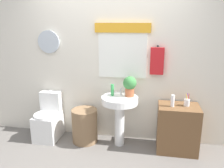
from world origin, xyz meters
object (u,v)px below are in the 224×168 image
object	(u,v)px
pedestal_sink	(120,108)
toothbrush_cup	(187,102)
lotion_bottle	(173,101)
toilet	(49,120)
soap_bottle	(112,90)
potted_plant	(130,85)
laundry_hamper	(85,126)
wooden_cabinet	(177,128)

from	to	relation	value
pedestal_sink	toothbrush_cup	distance (m)	0.98
lotion_bottle	pedestal_sink	bearing A→B (deg)	177.00
toilet	soap_bottle	xyz separation A→B (m)	(1.06, 0.02, 0.58)
toilet	potted_plant	distance (m)	1.48
pedestal_sink	soap_bottle	bearing A→B (deg)	157.38
laundry_hamper	wooden_cabinet	distance (m)	1.43
lotion_bottle	toothbrush_cup	distance (m)	0.21
laundry_hamper	soap_bottle	bearing A→B (deg)	6.50
laundry_hamper	wooden_cabinet	bearing A→B (deg)	0.00
soap_bottle	toothbrush_cup	distance (m)	1.09
toilet	lotion_bottle	distance (m)	2.01
potted_plant	toilet	bearing A→B (deg)	-178.80
soap_bottle	wooden_cabinet	bearing A→B (deg)	-2.91
lotion_bottle	wooden_cabinet	bearing A→B (deg)	21.47
laundry_hamper	toothbrush_cup	xyz separation A→B (m)	(1.53, 0.02, 0.48)
pedestal_sink	toothbrush_cup	size ratio (longest dim) A/B	4.25
toilet	lotion_bottle	size ratio (longest dim) A/B	4.51
pedestal_sink	soap_bottle	distance (m)	0.30
pedestal_sink	toilet	bearing A→B (deg)	178.43
toilet	pedestal_sink	distance (m)	1.22
pedestal_sink	lotion_bottle	world-z (taller)	lotion_bottle
potted_plant	lotion_bottle	distance (m)	0.65
toilet	wooden_cabinet	world-z (taller)	toilet
pedestal_sink	lotion_bottle	distance (m)	0.79
lotion_bottle	potted_plant	bearing A→B (deg)	170.88
laundry_hamper	soap_bottle	size ratio (longest dim) A/B	3.10
wooden_cabinet	lotion_bottle	world-z (taller)	lotion_bottle
toothbrush_cup	soap_bottle	bearing A→B (deg)	178.42
pedestal_sink	toothbrush_cup	world-z (taller)	toothbrush_cup
laundry_hamper	pedestal_sink	world-z (taller)	pedestal_sink
wooden_cabinet	toilet	bearing A→B (deg)	179.09
soap_bottle	toothbrush_cup	world-z (taller)	soap_bottle
laundry_hamper	potted_plant	world-z (taller)	potted_plant
potted_plant	toothbrush_cup	size ratio (longest dim) A/B	1.65
toilet	pedestal_sink	xyz separation A→B (m)	(1.18, -0.03, 0.31)
pedestal_sink	soap_bottle	xyz separation A→B (m)	(-0.12, 0.05, 0.27)
soap_bottle	pedestal_sink	bearing A→B (deg)	-22.62
laundry_hamper	wooden_cabinet	xyz separation A→B (m)	(1.42, 0.00, 0.08)
toilet	potted_plant	world-z (taller)	potted_plant
laundry_hamper	toothbrush_cup	world-z (taller)	toothbrush_cup
pedestal_sink	lotion_bottle	bearing A→B (deg)	-3.00
laundry_hamper	lotion_bottle	bearing A→B (deg)	-1.73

